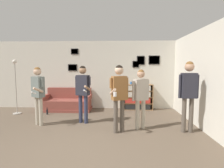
{
  "coord_description": "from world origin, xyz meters",
  "views": [
    {
      "loc": [
        0.92,
        -3.17,
        1.66
      ],
      "look_at": [
        0.71,
        1.91,
        1.17
      ],
      "focal_mm": 28.0,
      "sensor_mm": 36.0,
      "label": 1
    }
  ],
  "objects": [
    {
      "name": "wall_right",
      "position": [
        3.13,
        1.91,
        1.35
      ],
      "size": [
        0.06,
        6.22,
        2.7
      ],
      "color": "silver",
      "rests_on": "ground_plane"
    },
    {
      "name": "person_player_foreground_center",
      "position": [
        -0.15,
        1.89,
        1.05
      ],
      "size": [
        0.48,
        0.55,
        1.7
      ],
      "color": "#2D334C",
      "rests_on": "ground_plane"
    },
    {
      "name": "wall_back",
      "position": [
        0.01,
        3.85,
        1.35
      ],
      "size": [
        8.61,
        0.08,
        2.7
      ],
      "color": "silver",
      "rests_on": "ground_plane"
    },
    {
      "name": "ground_plane",
      "position": [
        0.0,
        0.0,
        0.0
      ],
      "size": [
        20.0,
        20.0,
        0.0
      ],
      "primitive_type": "plane",
      "color": "brown"
    },
    {
      "name": "drinking_cup",
      "position": [
        1.38,
        3.63,
        1.05
      ],
      "size": [
        0.07,
        0.07,
        0.1
      ],
      "color": "blue",
      "rests_on": "bookshelf"
    },
    {
      "name": "bookshelf",
      "position": [
        1.64,
        3.63,
        0.5
      ],
      "size": [
        1.17,
        0.3,
        1.0
      ],
      "color": "olive",
      "rests_on": "ground_plane"
    },
    {
      "name": "person_spectator_far_right",
      "position": [
        2.66,
        1.25,
        1.13
      ],
      "size": [
        0.5,
        0.23,
        1.81
      ],
      "color": "brown",
      "rests_on": "ground_plane"
    },
    {
      "name": "person_watcher_holding_cup",
      "position": [
        0.92,
        1.17,
        1.06
      ],
      "size": [
        0.47,
        0.54,
        1.72
      ],
      "color": "brown",
      "rests_on": "ground_plane"
    },
    {
      "name": "couch",
      "position": [
        -1.08,
        3.43,
        0.28
      ],
      "size": [
        1.81,
        0.8,
        0.84
      ],
      "color": "brown",
      "rests_on": "ground_plane"
    },
    {
      "name": "person_spectator_near_bookshelf",
      "position": [
        1.49,
        1.47,
        0.98
      ],
      "size": [
        0.46,
        0.33,
        1.61
      ],
      "color": "#B7AD99",
      "rests_on": "ground_plane"
    },
    {
      "name": "bottle_on_floor",
      "position": [
        -1.62,
        2.77,
        0.1
      ],
      "size": [
        0.06,
        0.06,
        0.25
      ],
      "color": "black",
      "rests_on": "ground_plane"
    },
    {
      "name": "person_player_foreground_left",
      "position": [
        -1.38,
        1.64,
        1.02
      ],
      "size": [
        0.44,
        0.59,
        1.67
      ],
      "color": "#B7AD99",
      "rests_on": "ground_plane"
    },
    {
      "name": "floor_lamp",
      "position": [
        -2.73,
        2.81,
        0.99
      ],
      "size": [
        0.28,
        0.28,
        1.93
      ],
      "color": "#ADA89E",
      "rests_on": "ground_plane"
    }
  ]
}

